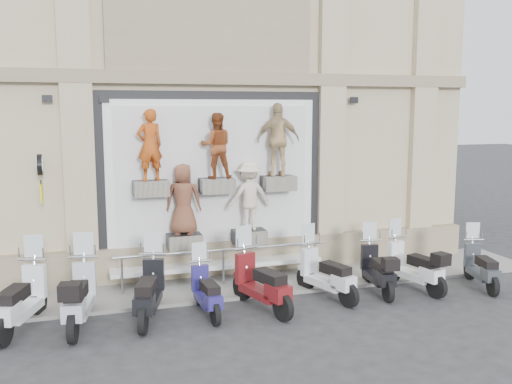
% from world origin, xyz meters
% --- Properties ---
extents(ground, '(90.00, 90.00, 0.00)m').
position_xyz_m(ground, '(0.00, 0.00, 0.00)').
color(ground, '#29292B').
rests_on(ground, ground).
extents(sidewalk, '(16.00, 2.20, 0.08)m').
position_xyz_m(sidewalk, '(0.00, 2.10, 0.04)').
color(sidewalk, gray).
rests_on(sidewalk, ground).
extents(building, '(14.00, 8.60, 12.00)m').
position_xyz_m(building, '(0.00, 7.00, 6.00)').
color(building, '#BFAD8B').
rests_on(building, ground).
extents(shop_vitrine, '(5.60, 0.83, 4.30)m').
position_xyz_m(shop_vitrine, '(0.11, 2.75, 2.39)').
color(shop_vitrine, black).
rests_on(shop_vitrine, ground).
extents(guard_rail, '(5.06, 0.10, 0.93)m').
position_xyz_m(guard_rail, '(0.00, 2.00, 0.47)').
color(guard_rail, '#9EA0A5').
rests_on(guard_rail, ground).
extents(clock_sign_bracket, '(0.10, 0.80, 1.02)m').
position_xyz_m(clock_sign_bracket, '(-3.90, 2.47, 2.80)').
color(clock_sign_bracket, black).
rests_on(clock_sign_bracket, ground).
extents(scooter_b, '(1.26, 2.16, 1.69)m').
position_xyz_m(scooter_b, '(-4.25, 0.63, 0.84)').
color(scooter_b, silver).
rests_on(scooter_b, ground).
extents(scooter_c, '(0.97, 2.17, 1.70)m').
position_xyz_m(scooter_c, '(-3.21, 0.46, 0.85)').
color(scooter_c, '#A9ACB7').
rests_on(scooter_c, ground).
extents(scooter_d, '(1.13, 2.12, 1.65)m').
position_xyz_m(scooter_d, '(-1.90, 0.44, 0.83)').
color(scooter_d, black).
rests_on(scooter_d, ground).
extents(scooter_e, '(0.58, 1.72, 1.38)m').
position_xyz_m(scooter_e, '(-0.76, 0.38, 0.69)').
color(scooter_e, navy).
rests_on(scooter_e, ground).
extents(scooter_f, '(1.16, 2.14, 1.67)m').
position_xyz_m(scooter_f, '(0.38, 0.31, 0.83)').
color(scooter_f, '#601013').
rests_on(scooter_f, ground).
extents(scooter_g, '(1.11, 2.01, 1.56)m').
position_xyz_m(scooter_g, '(1.96, 0.58, 0.78)').
color(scooter_g, silver).
rests_on(scooter_g, ground).
extents(scooter_h, '(0.83, 1.92, 1.51)m').
position_xyz_m(scooter_h, '(3.25, 0.62, 0.75)').
color(scooter_h, black).
rests_on(scooter_h, ground).
extents(scooter_i, '(0.97, 2.01, 1.57)m').
position_xyz_m(scooter_i, '(4.12, 0.53, 0.78)').
color(scooter_i, white).
rests_on(scooter_i, ground).
extents(scooter_j, '(0.96, 1.83, 1.43)m').
position_xyz_m(scooter_j, '(5.72, 0.20, 0.71)').
color(scooter_j, '#2D3137').
rests_on(scooter_j, ground).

